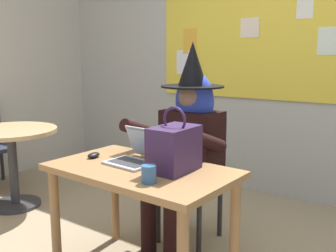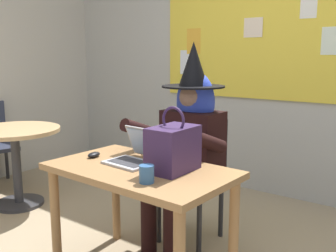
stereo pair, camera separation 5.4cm
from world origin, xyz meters
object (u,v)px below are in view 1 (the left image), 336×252
Objects in this scene: laptop at (136,155)px; side_table_round at (12,149)px; coffee_mug at (149,174)px; person_costumed at (187,136)px; chair_at_desk at (195,171)px; handbag at (174,148)px; computer_mouse at (94,155)px; desk_main at (141,185)px.

laptop is 0.39× the size of side_table_round.
laptop is 3.34× the size of coffee_mug.
person_costumed reaches higher than coffee_mug.
chair_at_desk is 0.62× the size of person_costumed.
handbag is (0.24, -0.62, 0.33)m from chair_at_desk.
handbag reaches higher than computer_mouse.
laptop is at bearing 139.49° from coffee_mug.
handbag is (0.20, 0.06, 0.24)m from desk_main.
chair_at_desk is at bearing 110.76° from handbag.
chair_at_desk is 1.71m from side_table_round.
person_costumed is 15.46× the size of coffee_mug.
chair_at_desk is at bearing 93.11° from desk_main.
desk_main is at bearing -162.67° from handbag.
chair_at_desk is 0.95m from coffee_mug.
side_table_round is (-1.65, -0.34, -0.27)m from person_costumed.
desk_main is 12.00× the size of coffee_mug.
desk_main is 0.32m from handbag.
side_table_round is (-1.29, 0.23, -0.19)m from computer_mouse.
side_table_round is at bearing 160.52° from computer_mouse.
person_costumed is at bearing 108.17° from coffee_mug.
coffee_mug is 1.96m from side_table_round.
laptop is at bearing -8.32° from chair_at_desk.
desk_main is at bearing -8.68° from computer_mouse.
person_costumed is at bearing 11.54° from side_table_round.
person_costumed is at bearing -2.04° from chair_at_desk.
handbag is 0.47× the size of side_table_round.
side_table_round reaches higher than desk_main.
coffee_mug reaches higher than desk_main.
computer_mouse is at bearing 162.53° from coffee_mug.
laptop is at bearing 144.16° from desk_main.
side_table_round is (-1.89, 0.17, -0.31)m from handbag.
laptop is (-0.06, -0.50, -0.04)m from person_costumed.
chair_at_desk is (-0.04, 0.69, -0.09)m from desk_main.
side_table_round is at bearing 167.44° from coffee_mug.
coffee_mug is (0.31, -0.26, -0.00)m from laptop.
computer_mouse is 0.13× the size of side_table_round.
desk_main is 3.01× the size of handbag.
handbag is at bearing 3.52° from laptop.
desk_main is at bearing 5.54° from person_costumed.
person_costumed is 0.50m from laptop.
computer_mouse is at bearing -30.24° from person_costumed.
person_costumed is 4.63× the size of laptop.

